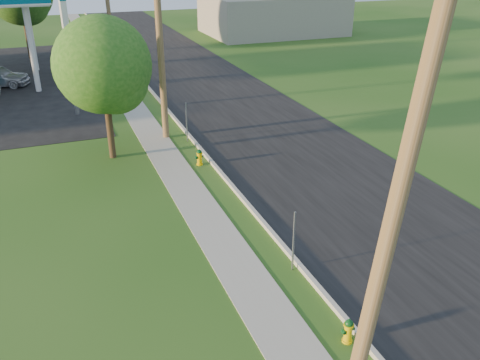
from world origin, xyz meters
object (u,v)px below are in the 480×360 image
utility_pole_mid (160,38)px  hydrant_mid (200,157)px  price_pylon (64,17)px  hydrant_near (348,331)px  utility_pole_far (108,3)px  hydrant_far (137,81)px  tree_verge (106,69)px  utility_pole_near (394,213)px

utility_pole_mid → hydrant_mid: 6.15m
price_pylon → hydrant_mid: bearing=-65.0°
price_pylon → hydrant_mid: (4.46, -9.56, -5.06)m
hydrant_near → hydrant_mid: size_ratio=0.93×
utility_pole_mid → hydrant_mid: (0.56, -4.06, -4.58)m
utility_pole_far → hydrant_far: size_ratio=14.04×
price_pylon → tree_verge: size_ratio=1.07×
utility_pole_far → hydrant_far: bearing=-85.5°
hydrant_mid → utility_pole_mid: bearing=97.9°
tree_verge → utility_pole_far: bearing=81.8°
price_pylon → utility_pole_mid: bearing=-54.7°
hydrant_near → hydrant_far: size_ratio=1.04×
utility_pole_near → utility_pole_mid: 18.00m
utility_pole_far → price_pylon: size_ratio=1.39×
hydrant_near → utility_pole_near: bearing=-111.4°
utility_pole_far → hydrant_far: (0.56, -7.07, -4.47)m
utility_pole_near → hydrant_near: size_ratio=13.44×
price_pylon → hydrant_mid: size_ratio=9.05×
utility_pole_far → tree_verge: (-2.84, -19.81, -0.69)m
utility_pole_mid → hydrant_far: size_ratio=14.48×
utility_pole_far → tree_verge: utility_pole_far is taller
utility_pole_far → price_pylon: bearing=-107.3°
price_pylon → hydrant_far: bearing=50.6°
hydrant_near → tree_verge: bearing=104.2°
utility_pole_mid → price_pylon: 6.76m
tree_verge → hydrant_far: (3.40, 12.74, -3.78)m
utility_pole_near → tree_verge: 16.45m
utility_pole_far → hydrant_mid: bearing=-88.5°
utility_pole_near → utility_pole_mid: size_ratio=0.97×
utility_pole_near → hydrant_far: (0.56, 28.93, -4.47)m
utility_pole_mid → hydrant_far: 11.88m
hydrant_mid → hydrant_near: bearing=-89.1°
utility_pole_mid → tree_verge: utility_pole_mid is taller
utility_pole_near → price_pylon: (-3.90, 23.50, 0.63)m
utility_pole_far → hydrant_far: utility_pole_far is taller
hydrant_mid → price_pylon: bearing=115.0°
utility_pole_near → utility_pole_mid: bearing=90.0°
utility_pole_near → utility_pole_far: (-0.00, 36.00, 0.00)m
utility_pole_near → hydrant_mid: 14.64m
hydrant_mid → hydrant_far: bearing=90.0°
utility_pole_mid → tree_verge: bearing=-147.4°
utility_pole_near → hydrant_mid: size_ratio=12.52×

